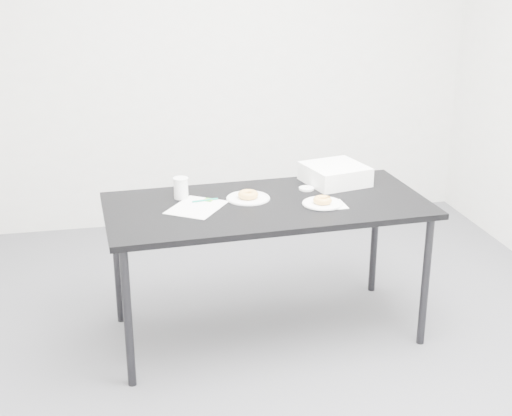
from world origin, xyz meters
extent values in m
plane|color=#535358|center=(0.00, 0.00, 0.00)|extent=(4.00, 4.00, 0.00)
cube|color=white|center=(0.00, 2.00, 1.35)|extent=(4.00, 0.02, 2.70)
cube|color=black|center=(0.03, 0.17, 0.76)|extent=(1.73, 0.88, 0.03)
cylinder|color=black|center=(-0.74, -0.20, 0.37)|extent=(0.04, 0.04, 0.74)
cylinder|color=black|center=(-0.77, 0.46, 0.37)|extent=(0.04, 0.04, 0.74)
cylinder|color=black|center=(0.83, -0.12, 0.37)|extent=(0.04, 0.04, 0.74)
cylinder|color=black|center=(0.79, 0.54, 0.37)|extent=(0.04, 0.04, 0.74)
cube|color=white|center=(-0.35, 0.18, 0.77)|extent=(0.36, 0.38, 0.00)
cube|color=green|center=(-0.27, 0.27, 0.78)|extent=(0.07, 0.07, 0.00)
cylinder|color=#0C896D|center=(-0.29, 0.26, 0.78)|extent=(0.14, 0.03, 0.01)
cube|color=white|center=(0.35, 0.07, 0.77)|extent=(0.15, 0.15, 0.00)
cylinder|color=white|center=(0.31, 0.08, 0.78)|extent=(0.21, 0.21, 0.01)
torus|color=gold|center=(0.31, 0.08, 0.80)|extent=(0.11, 0.11, 0.03)
cylinder|color=white|center=(-0.06, 0.25, 0.78)|extent=(0.23, 0.23, 0.01)
torus|color=gold|center=(-0.06, 0.25, 0.80)|extent=(0.14, 0.14, 0.04)
cylinder|color=white|center=(-0.41, 0.34, 0.83)|extent=(0.08, 0.08, 0.12)
cylinder|color=white|center=(0.29, 0.34, 0.78)|extent=(0.08, 0.08, 0.01)
cube|color=white|center=(0.48, 0.42, 0.83)|extent=(0.38, 0.38, 0.11)
camera|label=1|loc=(-0.76, -3.29, 2.04)|focal=50.00mm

